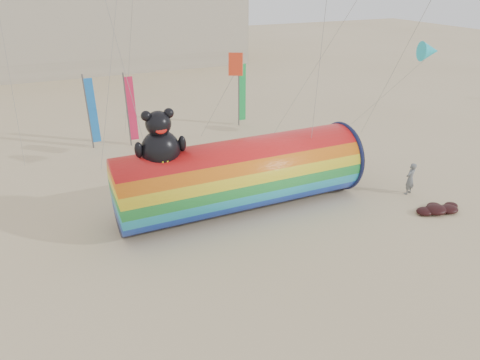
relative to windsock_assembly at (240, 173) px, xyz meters
name	(u,v)px	position (x,y,z in m)	size (l,w,h in m)	color
ground	(243,241)	(-1.22, -3.07, -1.96)	(160.00, 160.00, 0.00)	#CCB58C
windsock_assembly	(240,173)	(0.00, 0.00, 0.00)	(12.80, 3.90, 5.90)	red
kite_handler	(410,179)	(9.21, -2.48, -1.03)	(0.68, 0.45, 1.86)	slate
fabric_bundle	(438,209)	(9.18, -4.69, -1.79)	(2.62, 1.35, 0.41)	#340909
festival_banners	(159,104)	(-1.27, 11.86, 0.68)	(12.09, 1.09, 5.20)	#59595E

